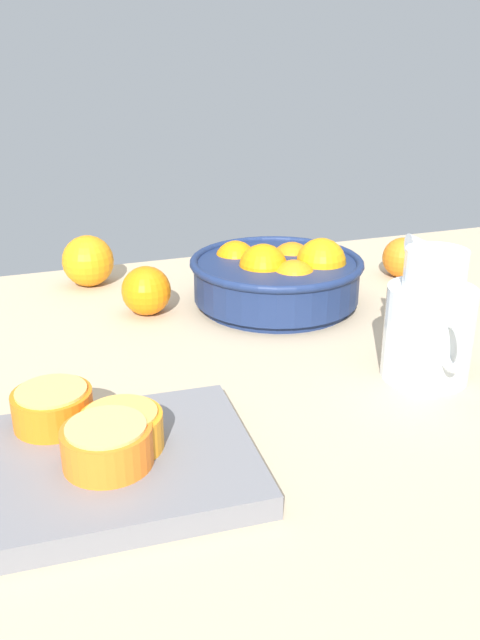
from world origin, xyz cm
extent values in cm
cube|color=tan|center=(0.00, 0.00, -1.50)|extent=(149.42, 94.18, 3.00)
cylinder|color=navy|center=(11.23, 18.15, 0.60)|extent=(23.20, 23.20, 1.20)
cylinder|color=navy|center=(11.23, 18.15, 4.06)|extent=(25.22, 25.22, 5.72)
torus|color=navy|center=(11.23, 18.15, 6.92)|extent=(26.42, 26.42, 1.20)
sphere|color=orange|center=(17.46, 15.58, 6.83)|extent=(7.56, 7.56, 7.56)
sphere|color=orange|center=(15.79, 22.56, 4.82)|extent=(7.03, 7.03, 7.03)
sphere|color=orange|center=(6.82, 24.30, 5.59)|extent=(6.73, 6.73, 6.73)
sphere|color=orange|center=(8.70, 17.26, 6.44)|extent=(7.36, 7.36, 7.36)
sphere|color=orange|center=(9.72, 16.83, 4.93)|extent=(6.57, 6.57, 6.57)
sphere|color=orange|center=(12.09, 13.61, 4.83)|extent=(7.06, 7.06, 7.06)
cylinder|color=white|center=(18.71, -10.31, 5.64)|extent=(10.36, 10.36, 11.29)
cylinder|color=white|center=(18.71, -10.31, 13.59)|extent=(7.09, 7.09, 4.61)
cone|color=white|center=(19.55, -5.85, 15.20)|extent=(3.47, 3.31, 2.80)
torus|color=white|center=(17.60, -16.19, 6.77)|extent=(2.32, 6.28, 6.17)
cylinder|color=yellow|center=(18.71, -10.31, 3.91)|extent=(9.53, 9.53, 7.83)
cube|color=slate|center=(-22.44, -17.67, 1.17)|extent=(31.69, 22.35, 2.34)
cylinder|color=orange|center=(-24.57, -10.47, 4.09)|extent=(7.84, 7.84, 3.50)
cylinder|color=#F9BB5E|center=(-24.57, -10.47, 5.99)|extent=(6.90, 6.90, 0.30)
cylinder|color=orange|center=(-18.99, -16.94, 4.07)|extent=(7.72, 7.72, 3.46)
cylinder|color=#F5B24E|center=(-18.99, -16.94, 5.95)|extent=(6.80, 6.80, 0.30)
cylinder|color=orange|center=(-20.64, -19.05, 4.15)|extent=(8.11, 8.11, 3.61)
cylinder|color=#FCB064|center=(-20.64, -19.05, 6.10)|extent=(7.14, 7.14, 0.30)
sphere|color=orange|center=(-8.37, 21.08, 3.67)|extent=(7.35, 7.35, 7.35)
sphere|color=orange|center=(-14.63, 37.16, 4.25)|extent=(8.50, 8.50, 8.50)
sphere|color=orange|center=(37.05, 23.19, 3.47)|extent=(6.93, 6.93, 6.93)
camera|label=1|loc=(-26.46, -69.74, 36.65)|focal=36.90mm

